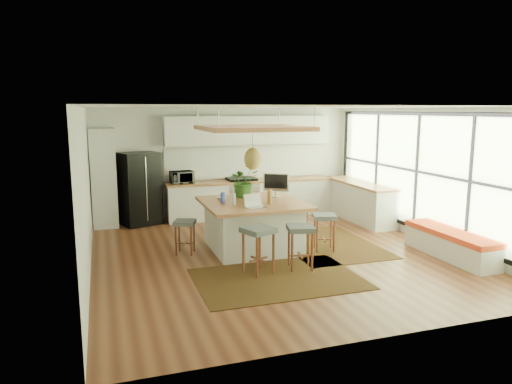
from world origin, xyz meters
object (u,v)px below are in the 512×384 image
object	(u,v)px
stool_near_right	(300,248)
island_plant	(244,184)
monitor	(276,184)
fridge	(140,185)
stool_left_side	(185,235)
stool_right_back	(297,222)
island	(253,225)
laptop	(256,201)
stool_near_left	(258,252)
stool_right_front	(324,232)
microwave	(182,176)

from	to	relation	value
stool_near_right	island_plant	distance (m)	2.08
stool_near_right	monitor	xyz separation A→B (m)	(0.18, 1.66, 0.83)
fridge	stool_left_side	world-z (taller)	fridge
stool_right_back	monitor	distance (m)	1.00
fridge	stool_right_back	xyz separation A→B (m)	(2.99, -2.29, -0.57)
island	stool_near_right	distance (m)	1.42
island	stool_near_right	world-z (taller)	island
laptop	island_plant	bearing A→B (deg)	72.52
monitor	island_plant	xyz separation A→B (m)	(-0.61, 0.19, -0.00)
stool_near_left	stool_near_right	bearing A→B (deg)	-0.02
stool_near_right	island_plant	size ratio (longest dim) A/B	1.13
fridge	stool_near_right	size ratio (longest dim) A/B	2.27
stool_right_back	laptop	bearing A→B (deg)	-140.89
laptop	monitor	size ratio (longest dim) A/B	0.69
stool_right_back	island_plant	size ratio (longest dim) A/B	0.97
stool_near_left	stool_right_back	world-z (taller)	stool_near_left
stool_left_side	monitor	xyz separation A→B (m)	(1.88, 0.20, 0.83)
stool_near_right	stool_right_back	xyz separation A→B (m)	(0.71, 1.81, 0.00)
stool_right_front	microwave	bearing A→B (deg)	123.72
stool_right_front	stool_right_back	size ratio (longest dim) A/B	1.10
stool_right_front	microwave	xyz separation A→B (m)	(-2.16, 3.23, 0.75)
island_plant	stool_right_front	bearing A→B (deg)	-38.26
fridge	island_plant	bearing A→B (deg)	-70.84
laptop	microwave	bearing A→B (deg)	91.00
island_plant	stool_left_side	bearing A→B (deg)	-162.86
laptop	monitor	world-z (taller)	monitor
stool_near_left	stool_right_front	distance (m)	1.81
monitor	microwave	world-z (taller)	monitor
monitor	fridge	bearing A→B (deg)	170.82
monitor	island	bearing A→B (deg)	-116.54
stool_near_left	stool_right_front	xyz separation A→B (m)	(1.60, 0.84, 0.00)
stool_near_left	stool_left_side	world-z (taller)	stool_near_left
stool_near_left	stool_right_back	xyz separation A→B (m)	(1.46, 1.80, 0.00)
stool_near_right	stool_left_side	distance (m)	2.24
stool_left_side	stool_near_left	bearing A→B (deg)	-56.98
island	monitor	distance (m)	0.99
stool_right_back	monitor	bearing A→B (deg)	-165.16
stool_near_right	microwave	size ratio (longest dim) A/B	1.41
monitor	stool_near_right	bearing A→B (deg)	-60.65
monitor	island_plant	world-z (taller)	island_plant
stool_near_left	stool_right_back	distance (m)	2.32
monitor	microwave	bearing A→B (deg)	157.10
island	stool_near_left	distance (m)	1.40
stool_left_side	microwave	bearing A→B (deg)	81.39
stool_near_right	stool_right_front	xyz separation A→B (m)	(0.86, 0.84, 0.00)
fridge	stool_near_left	distance (m)	4.41
island	fridge	bearing A→B (deg)	124.26
laptop	stool_right_front	bearing A→B (deg)	-10.55
stool_near_left	island_plant	world-z (taller)	island_plant
island	stool_right_back	world-z (taller)	island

